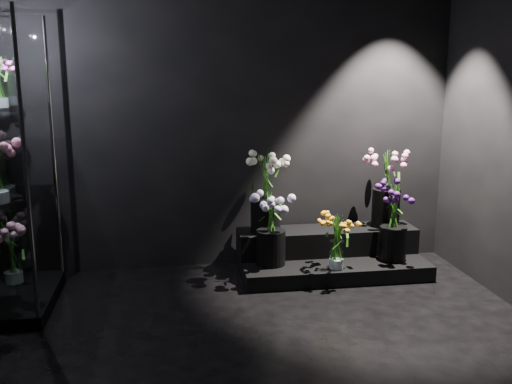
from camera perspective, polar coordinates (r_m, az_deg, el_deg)
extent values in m
plane|color=black|center=(3.45, 1.01, -18.04)|extent=(4.00, 4.00, 0.00)
plane|color=black|center=(4.97, -2.93, 8.29)|extent=(4.00, 0.00, 4.00)
plane|color=black|center=(1.12, 19.23, -6.05)|extent=(4.00, 0.00, 4.00)
cube|color=black|center=(5.03, 7.58, -7.32)|extent=(1.59, 0.71, 0.13)
cube|color=black|center=(5.13, 7.08, -4.82)|extent=(1.59, 0.35, 0.22)
cube|color=black|center=(4.71, -22.99, -9.83)|extent=(0.58, 0.97, 0.10)
cube|color=white|center=(4.49, -23.81, -0.58)|extent=(0.52, 0.91, 0.01)
cylinder|color=white|center=(4.73, 8.05, -6.25)|extent=(0.12, 0.12, 0.24)
cylinder|color=black|center=(4.78, 1.50, -5.56)|extent=(0.24, 0.24, 0.30)
cylinder|color=black|center=(5.03, 13.51, -4.99)|extent=(0.23, 0.23, 0.29)
cylinder|color=black|center=(4.94, 0.96, -2.29)|extent=(0.26, 0.26, 0.30)
cylinder|color=black|center=(5.23, 12.85, -1.53)|extent=(0.25, 0.25, 0.34)
cylinder|color=white|center=(4.87, -23.13, -6.89)|extent=(0.15, 0.15, 0.26)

